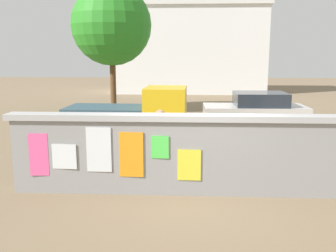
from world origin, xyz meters
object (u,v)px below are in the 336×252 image
bicycle_near (233,139)px  person_walking (160,138)px  auto_rickshaw_truck (133,118)px  tree_roadside (112,25)px  car_parked (256,110)px  motorcycle (300,154)px

bicycle_near → person_walking: (-1.96, -2.69, 0.62)m
auto_rickshaw_truck → tree_roadside: size_ratio=0.61×
tree_roadside → person_walking: bearing=-73.2°
auto_rickshaw_truck → person_walking: size_ratio=2.25×
person_walking → tree_roadside: 10.77m
person_walking → tree_roadside: (-2.98, 9.86, 3.14)m
person_walking → tree_roadside: bearing=106.8°
car_parked → motorcycle: 5.30m
bicycle_near → car_parked: bearing=69.8°
motorcycle → auto_rickshaw_truck: bearing=152.7°
auto_rickshaw_truck → bicycle_near: auto_rickshaw_truck is taller
auto_rickshaw_truck → car_parked: auto_rickshaw_truck is taller
bicycle_near → person_walking: 3.39m
auto_rickshaw_truck → car_parked: size_ratio=0.95×
motorcycle → bicycle_near: bearing=124.6°
motorcycle → bicycle_near: (-1.35, 1.96, -0.10)m
car_parked → person_walking: 6.82m
car_parked → person_walking: person_walking is taller
auto_rickshaw_truck → car_parked: (4.23, 3.04, -0.17)m
auto_rickshaw_truck → person_walking: 3.16m
tree_roadside → motorcycle: bearing=-55.4°
tree_roadside → auto_rickshaw_truck: bearing=-74.2°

